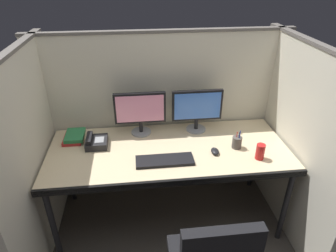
{
  "coord_description": "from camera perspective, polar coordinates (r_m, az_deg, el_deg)",
  "views": [
    {
      "loc": [
        -0.24,
        -1.66,
        2.05
      ],
      "look_at": [
        0.0,
        0.35,
        0.92
      ],
      "focal_mm": 31.77,
      "sensor_mm": 36.0,
      "label": 1
    }
  ],
  "objects": [
    {
      "name": "book_stack",
      "position": [
        2.59,
        -17.56,
        -1.98
      ],
      "size": [
        0.17,
        0.21,
        0.06
      ],
      "color": "#B22626",
      "rests_on": "desk"
    },
    {
      "name": "soda_can",
      "position": [
        2.33,
        17.27,
        -4.72
      ],
      "size": [
        0.07,
        0.07,
        0.12
      ],
      "primitive_type": "cylinder",
      "color": "red",
      "rests_on": "desk"
    },
    {
      "name": "cubicle_partition_right",
      "position": [
        2.56,
        23.13,
        -2.91
      ],
      "size": [
        0.06,
        1.41,
        1.57
      ],
      "color": "beige",
      "rests_on": "ground"
    },
    {
      "name": "keyboard_main",
      "position": [
        2.22,
        -0.64,
        -6.62
      ],
      "size": [
        0.43,
        0.15,
        0.02
      ],
      "primitive_type": "cube",
      "color": "black",
      "rests_on": "desk"
    },
    {
      "name": "pen_cup",
      "position": [
        2.42,
        13.08,
        -3.06
      ],
      "size": [
        0.08,
        0.08,
        0.16
      ],
      "color": "#4C4742",
      "rests_on": "desk"
    },
    {
      "name": "cubicle_partition_rear",
      "position": [
        2.73,
        -0.97,
        1.64
      ],
      "size": [
        2.21,
        0.06,
        1.57
      ],
      "color": "beige",
      "rests_on": "ground"
    },
    {
      "name": "monitor_right",
      "position": [
        2.54,
        5.59,
        3.49
      ],
      "size": [
        0.43,
        0.17,
        0.37
      ],
      "color": "gray",
      "rests_on": "desk"
    },
    {
      "name": "monitor_left",
      "position": [
        2.49,
        -5.37,
        2.97
      ],
      "size": [
        0.43,
        0.17,
        0.37
      ],
      "color": "gray",
      "rests_on": "desk"
    },
    {
      "name": "computer_mouse",
      "position": [
        2.34,
        9.01,
        -4.8
      ],
      "size": [
        0.06,
        0.1,
        0.04
      ],
      "color": "black",
      "rests_on": "desk"
    },
    {
      "name": "cubicle_partition_left",
      "position": [
        2.37,
        -24.27,
        -5.88
      ],
      "size": [
        0.06,
        1.41,
        1.57
      ],
      "color": "beige",
      "rests_on": "ground"
    },
    {
      "name": "desk_phone",
      "position": [
        2.46,
        -13.65,
        -2.97
      ],
      "size": [
        0.17,
        0.19,
        0.09
      ],
      "color": "black",
      "rests_on": "desk"
    },
    {
      "name": "ground_plane",
      "position": [
        2.65,
        0.95,
        -21.51
      ],
      "size": [
        8.0,
        8.0,
        0.0
      ],
      "primitive_type": "plane",
      "color": "#423D38"
    },
    {
      "name": "desk",
      "position": [
        2.39,
        0.18,
        -5.53
      ],
      "size": [
        1.9,
        0.8,
        0.74
      ],
      "color": "beige",
      "rests_on": "ground"
    }
  ]
}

